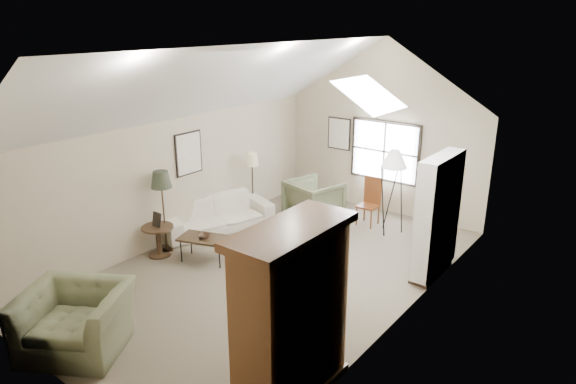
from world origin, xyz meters
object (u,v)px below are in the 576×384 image
Objects in this scene: armoire at (291,315)px; sofa at (216,214)px; side_table at (159,241)px; coffee_table at (205,249)px; armchair_near at (75,320)px; armchair_far at (314,201)px; side_chair at (368,202)px.

sofa is at bearing 144.38° from armoire.
side_table is at bearing -158.82° from sofa.
sofa reaches higher than coffee_table.
side_table is at bearing 160.53° from armoire.
armchair_far is at bearing 59.52° from armchair_near.
sofa is 2.26× the size of armchair_far.
side_chair is (1.07, 0.55, 0.05)m from armchair_far.
coffee_table is (-0.50, -2.90, -0.25)m from armchair_far.
armchair_near is (-2.90, -1.07, -0.66)m from armoire.
sofa is (-4.38, 3.14, -0.75)m from armoire.
side_table is (-1.38, -3.27, -0.18)m from armchair_far.
armchair_near is at bearing -79.14° from coffee_table.
armchair_far is 1.77× the size of side_table.
armchair_near reaches higher than sofa.
armchair_near is 2.24× the size of side_table.
sofa is at bearing 91.06° from side_table.
armchair_near is at bearing -140.54° from sofa.
armchair_far reaches higher than sofa.
armoire is 2.07× the size of armchair_far.
armchair_near is at bearing -159.67° from armoire.
side_chair is at bearing 65.54° from coffee_table.
side_chair is (2.48, 2.22, 0.18)m from sofa.
armchair_near is at bearing -60.97° from side_table.
armoire is at bearing 135.14° from armchair_far.
armchair_near is 6.51m from side_chair.
armchair_far is at bearing 80.20° from coffee_table.
armoire is 3.16m from armchair_near.
side_table is at bearing -157.11° from coffee_table.
armchair_near is at bearing 104.12° from armchair_far.
coffee_table is at bearing 22.89° from side_table.
armoire reaches higher than side_chair.
armoire reaches higher than armchair_near.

